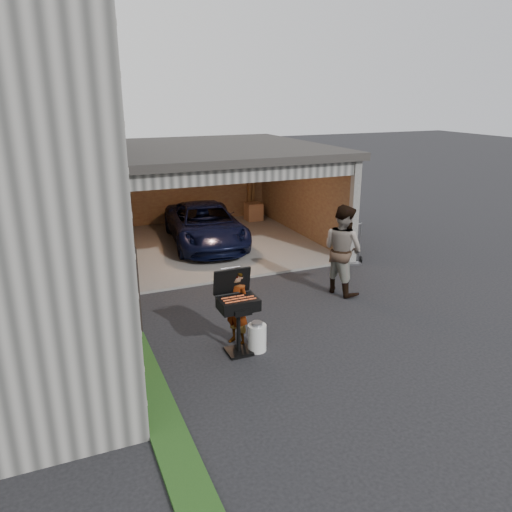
# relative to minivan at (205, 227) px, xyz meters

# --- Properties ---
(ground) EXTENTS (80.00, 80.00, 0.00)m
(ground) POSITION_rel_minivan_xyz_m (-0.79, -6.48, -0.59)
(ground) COLOR black
(ground) RESTS_ON ground
(groundcover_strip) EXTENTS (0.50, 8.00, 0.06)m
(groundcover_strip) POSITION_rel_minivan_xyz_m (-3.04, -7.48, -0.56)
(groundcover_strip) COLOR #193814
(groundcover_strip) RESTS_ON ground
(garage) EXTENTS (6.80, 6.30, 2.90)m
(garage) POSITION_rel_minivan_xyz_m (-0.03, 0.31, 1.28)
(garage) COLOR #605E59
(garage) RESTS_ON ground
(minivan) EXTENTS (2.40, 4.41, 1.17)m
(minivan) POSITION_rel_minivan_xyz_m (0.00, 0.00, 0.00)
(minivan) COLOR black
(minivan) RESTS_ON ground
(woman) EXTENTS (0.52, 0.62, 1.44)m
(woman) POSITION_rel_minivan_xyz_m (-1.29, -5.96, 0.13)
(woman) COLOR #C8D9FC
(woman) RESTS_ON ground
(man) EXTENTS (1.01, 1.15, 2.02)m
(man) POSITION_rel_minivan_xyz_m (1.74, -4.58, 0.42)
(man) COLOR #50381F
(man) RESTS_ON ground
(bbq_grill) EXTENTS (0.66, 0.58, 1.47)m
(bbq_grill) POSITION_rel_minivan_xyz_m (-1.39, -6.25, 0.29)
(bbq_grill) COLOR black
(bbq_grill) RESTS_ON ground
(propane_tank) EXTENTS (0.42, 0.42, 0.49)m
(propane_tank) POSITION_rel_minivan_xyz_m (-1.06, -6.32, -0.34)
(propane_tank) COLOR white
(propane_tank) RESTS_ON ground
(plywood_panel) EXTENTS (0.22, 0.81, 0.89)m
(plywood_panel) POSITION_rel_minivan_xyz_m (-3.19, -6.07, -0.14)
(plywood_panel) COLOR brown
(plywood_panel) RESTS_ON ground
(hand_truck) EXTENTS (0.49, 0.45, 1.09)m
(hand_truck) POSITION_rel_minivan_xyz_m (3.14, -3.02, -0.38)
(hand_truck) COLOR slate
(hand_truck) RESTS_ON ground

